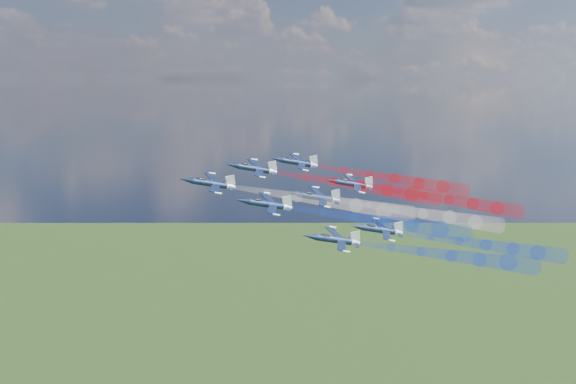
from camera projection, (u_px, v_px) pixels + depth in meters
jet_lead at (210, 183)px, 150.38m from camera, size 15.25×13.56×8.53m
trail_lead at (327, 201)px, 158.81m from camera, size 41.42×17.17×13.26m
jet_inner_left at (266, 204)px, 146.44m from camera, size 15.25×13.56×8.53m
trail_inner_left at (384, 221)px, 154.87m from camera, size 41.42×17.17×13.26m
jet_inner_right at (254, 168)px, 162.46m from camera, size 15.25×13.56×8.53m
trail_inner_right at (360, 186)px, 170.89m from camera, size 41.42×17.17×13.26m
jet_outer_left at (334, 240)px, 141.45m from camera, size 15.25×13.56×8.53m
trail_outer_left at (451, 255)px, 149.88m from camera, size 41.42×17.17×13.26m
jet_center_third at (317, 197)px, 157.90m from camera, size 15.25×13.56×8.53m
trail_center_third at (423, 214)px, 166.33m from camera, size 41.42×17.17×13.26m
jet_outer_right at (296, 162)px, 173.56m from camera, size 15.25×13.56×8.53m
trail_outer_right at (395, 179)px, 181.99m from camera, size 41.42×17.17×13.26m
jet_rear_left at (379, 230)px, 152.45m from camera, size 15.25×13.56×8.53m
trail_rear_left at (486, 245)px, 160.88m from camera, size 41.42×17.17×13.26m
jet_rear_right at (351, 184)px, 169.58m from camera, size 15.25×13.56×8.53m
trail_rear_right at (449, 200)px, 178.01m from camera, size 41.42×17.17×13.26m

